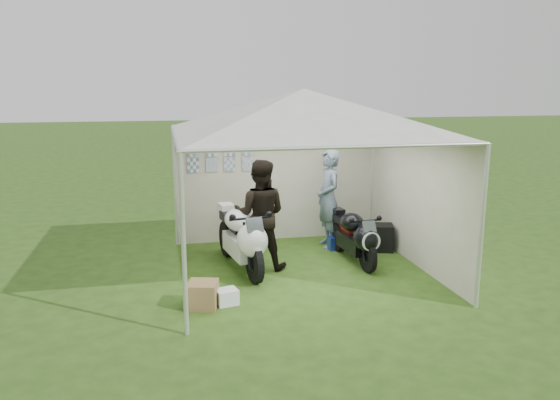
% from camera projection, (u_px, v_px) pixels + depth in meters
% --- Properties ---
extents(ground, '(80.00, 80.00, 0.00)m').
position_uv_depth(ground, '(302.00, 271.00, 9.14)').
color(ground, '#2A4815').
rests_on(ground, ground).
extents(canopy_tent, '(5.66, 5.66, 3.00)m').
position_uv_depth(canopy_tent, '(303.00, 116.00, 8.64)').
color(canopy_tent, silver).
rests_on(canopy_tent, ground).
extents(motorcycle_white, '(0.69, 2.13, 1.05)m').
position_uv_depth(motorcycle_white, '(242.00, 236.00, 9.05)').
color(motorcycle_white, black).
rests_on(motorcycle_white, ground).
extents(motorcycle_black, '(0.48, 1.79, 0.88)m').
position_uv_depth(motorcycle_black, '(355.00, 235.00, 9.48)').
color(motorcycle_black, black).
rests_on(motorcycle_black, ground).
extents(paddock_stand, '(0.35, 0.23, 0.25)m').
position_uv_depth(paddock_stand, '(337.00, 243.00, 10.31)').
color(paddock_stand, '#2542BB').
rests_on(paddock_stand, ground).
extents(person_dark_jacket, '(1.08, 0.96, 1.86)m').
position_uv_depth(person_dark_jacket, '(260.00, 214.00, 9.13)').
color(person_dark_jacket, black).
rests_on(person_dark_jacket, ground).
extents(person_blue_jacket, '(0.49, 0.71, 1.87)m').
position_uv_depth(person_blue_jacket, '(328.00, 199.00, 10.36)').
color(person_blue_jacket, slate).
rests_on(person_blue_jacket, ground).
extents(equipment_box, '(0.58, 0.51, 0.50)m').
position_uv_depth(equipment_box, '(379.00, 237.00, 10.23)').
color(equipment_box, black).
rests_on(equipment_box, ground).
extents(crate_0, '(0.49, 0.44, 0.27)m').
position_uv_depth(crate_0, '(202.00, 296.00, 7.69)').
color(crate_0, '#B6BBC0').
rests_on(crate_0, ground).
extents(crate_1, '(0.49, 0.49, 0.36)m').
position_uv_depth(crate_1, '(203.00, 295.00, 7.63)').
color(crate_1, brown).
rests_on(crate_1, ground).
extents(crate_2, '(0.35, 0.31, 0.22)m').
position_uv_depth(crate_2, '(227.00, 297.00, 7.74)').
color(crate_2, silver).
rests_on(crate_2, ground).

